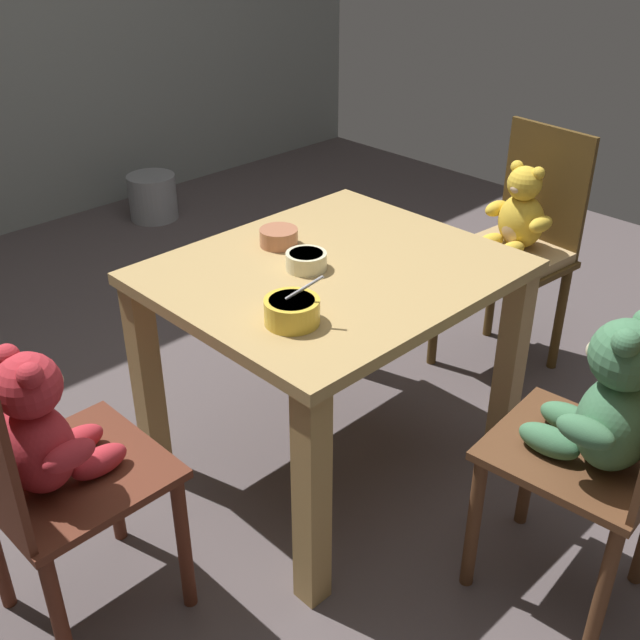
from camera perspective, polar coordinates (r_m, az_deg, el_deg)
The scene contains 9 objects.
ground_plane at distance 2.61m, azimuth 0.78°, elevation -10.44°, with size 5.20×5.20×0.04m.
dining_table at distance 2.27m, azimuth 0.88°, elevation 0.94°, with size 0.96×0.82×0.70m.
teddy_chair_near_left at distance 1.87m, azimuth -19.67°, elevation -8.98°, with size 0.40×0.40×0.92m.
teddy_chair_near_front at distance 1.93m, azimuth 20.45°, elevation -7.00°, with size 0.40×0.44×0.90m.
teddy_chair_near_right at distance 2.91m, azimuth 14.14°, elevation 5.88°, with size 0.43×0.41×0.91m.
porridge_bowl_yellow_near_left at distance 1.91m, azimuth -2.07°, elevation 0.70°, with size 0.14×0.14×0.13m.
porridge_bowl_cream_center at distance 2.19m, azimuth -1.02°, elevation 4.39°, with size 0.12×0.12×0.05m.
porridge_bowl_terracotta_far_center at distance 2.34m, azimuth -3.05°, elevation 6.12°, with size 0.12×0.12×0.05m.
metal_pail at distance 4.44m, azimuth -12.20°, elevation 8.84°, with size 0.26×0.26×0.25m, color #93969B.
Camera 1 is at (-1.41, -1.40, 1.67)m, focal length 43.52 mm.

